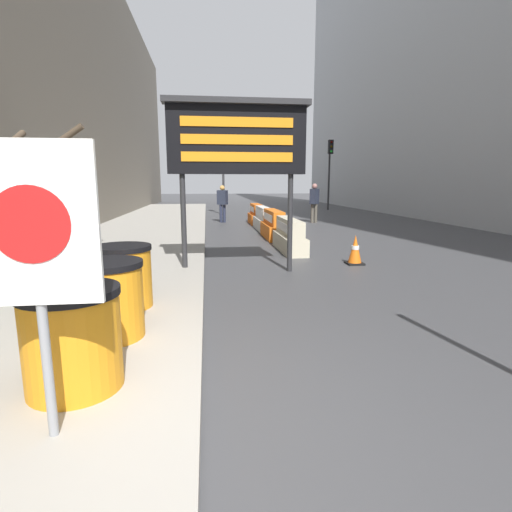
{
  "coord_description": "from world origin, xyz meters",
  "views": [
    {
      "loc": [
        0.08,
        -2.58,
        1.71
      ],
      "look_at": [
        0.85,
        3.74,
        0.54
      ],
      "focal_mm": 28.0,
      "sensor_mm": 36.0,
      "label": 1
    }
  ],
  "objects_px": {
    "barrel_drum_foreground": "(73,338)",
    "jersey_barrier_orange_far": "(256,215)",
    "pedestrian_passerby": "(222,201)",
    "barrel_drum_middle": "(107,299)",
    "barrel_drum_back": "(123,276)",
    "pedestrian_worker": "(314,200)",
    "jersey_barrier_orange_near": "(274,226)",
    "jersey_barrier_cream": "(289,237)",
    "traffic_light_far_side": "(330,160)",
    "warning_sign": "(33,241)",
    "message_board": "(237,140)",
    "traffic_cone_near": "(355,250)",
    "traffic_light_near_curb": "(223,155)",
    "jersey_barrier_white": "(263,220)"
  },
  "relations": [
    {
      "from": "barrel_drum_foreground",
      "to": "jersey_barrier_white",
      "type": "xyz_separation_m",
      "value": [
        3.11,
        11.54,
        -0.17
      ]
    },
    {
      "from": "barrel_drum_foreground",
      "to": "jersey_barrier_orange_far",
      "type": "xyz_separation_m",
      "value": [
        3.11,
        13.63,
        -0.17
      ]
    },
    {
      "from": "message_board",
      "to": "traffic_light_far_side",
      "type": "bearing_deg",
      "value": 67.57
    },
    {
      "from": "message_board",
      "to": "jersey_barrier_orange_far",
      "type": "distance_m",
      "value": 9.53
    },
    {
      "from": "barrel_drum_foreground",
      "to": "barrel_drum_middle",
      "type": "height_order",
      "value": "same"
    },
    {
      "from": "jersey_barrier_cream",
      "to": "traffic_light_far_side",
      "type": "relative_size",
      "value": 0.49
    },
    {
      "from": "barrel_drum_foreground",
      "to": "jersey_barrier_orange_far",
      "type": "bearing_deg",
      "value": 77.15
    },
    {
      "from": "jersey_barrier_orange_far",
      "to": "pedestrian_passerby",
      "type": "distance_m",
      "value": 1.68
    },
    {
      "from": "barrel_drum_middle",
      "to": "barrel_drum_back",
      "type": "bearing_deg",
      "value": 92.86
    },
    {
      "from": "barrel_drum_middle",
      "to": "traffic_light_near_curb",
      "type": "xyz_separation_m",
      "value": [
        1.94,
        17.25,
        2.59
      ]
    },
    {
      "from": "pedestrian_passerby",
      "to": "warning_sign",
      "type": "bearing_deg",
      "value": -66.57
    },
    {
      "from": "jersey_barrier_orange_near",
      "to": "jersey_barrier_orange_far",
      "type": "relative_size",
      "value": 1.21
    },
    {
      "from": "jersey_barrier_cream",
      "to": "traffic_cone_near",
      "type": "height_order",
      "value": "jersey_barrier_cream"
    },
    {
      "from": "jersey_barrier_orange_far",
      "to": "pedestrian_worker",
      "type": "height_order",
      "value": "pedestrian_worker"
    },
    {
      "from": "jersey_barrier_cream",
      "to": "jersey_barrier_orange_near",
      "type": "height_order",
      "value": "jersey_barrier_orange_near"
    },
    {
      "from": "message_board",
      "to": "pedestrian_passerby",
      "type": "xyz_separation_m",
      "value": [
        0.1,
        9.92,
        -1.53
      ]
    },
    {
      "from": "barrel_drum_foreground",
      "to": "pedestrian_worker",
      "type": "distance_m",
      "value": 14.88
    },
    {
      "from": "traffic_light_near_curb",
      "to": "jersey_barrier_orange_far",
      "type": "bearing_deg",
      "value": -76.01
    },
    {
      "from": "traffic_light_far_side",
      "to": "jersey_barrier_orange_far",
      "type": "bearing_deg",
      "value": -124.96
    },
    {
      "from": "jersey_barrier_cream",
      "to": "pedestrian_worker",
      "type": "bearing_deg",
      "value": 70.09
    },
    {
      "from": "barrel_drum_back",
      "to": "jersey_barrier_orange_near",
      "type": "bearing_deg",
      "value": 66.09
    },
    {
      "from": "jersey_barrier_orange_far",
      "to": "traffic_cone_near",
      "type": "relative_size",
      "value": 2.63
    },
    {
      "from": "traffic_cone_near",
      "to": "traffic_light_far_side",
      "type": "xyz_separation_m",
      "value": [
        4.58,
        16.72,
        2.79
      ]
    },
    {
      "from": "jersey_barrier_orange_far",
      "to": "traffic_light_far_side",
      "type": "bearing_deg",
      "value": 55.04
    },
    {
      "from": "pedestrian_passerby",
      "to": "barrel_drum_foreground",
      "type": "bearing_deg",
      "value": -67.04
    },
    {
      "from": "barrel_drum_back",
      "to": "traffic_light_far_side",
      "type": "xyz_separation_m",
      "value": [
        8.77,
        19.57,
        2.57
      ]
    },
    {
      "from": "traffic_light_near_curb",
      "to": "pedestrian_passerby",
      "type": "xyz_separation_m",
      "value": [
        -0.22,
        -3.91,
        -2.18
      ]
    },
    {
      "from": "jersey_barrier_white",
      "to": "jersey_barrier_orange_far",
      "type": "height_order",
      "value": "jersey_barrier_white"
    },
    {
      "from": "message_board",
      "to": "traffic_cone_near",
      "type": "bearing_deg",
      "value": 10.96
    },
    {
      "from": "traffic_light_near_curb",
      "to": "pedestrian_worker",
      "type": "distance_m",
      "value": 6.22
    },
    {
      "from": "message_board",
      "to": "pedestrian_worker",
      "type": "relative_size",
      "value": 1.9
    },
    {
      "from": "barrel_drum_middle",
      "to": "pedestrian_worker",
      "type": "relative_size",
      "value": 0.48
    },
    {
      "from": "warning_sign",
      "to": "jersey_barrier_orange_near",
      "type": "bearing_deg",
      "value": 72.69
    },
    {
      "from": "jersey_barrier_orange_near",
      "to": "jersey_barrier_orange_far",
      "type": "bearing_deg",
      "value": 90.0
    },
    {
      "from": "traffic_light_far_side",
      "to": "warning_sign",
      "type": "bearing_deg",
      "value": -111.27
    },
    {
      "from": "jersey_barrier_orange_near",
      "to": "pedestrian_worker",
      "type": "bearing_deg",
      "value": 61.02
    },
    {
      "from": "barrel_drum_back",
      "to": "traffic_light_far_side",
      "type": "relative_size",
      "value": 0.19
    },
    {
      "from": "barrel_drum_foreground",
      "to": "pedestrian_passerby",
      "type": "xyz_separation_m",
      "value": [
        1.73,
        14.38,
        0.41
      ]
    },
    {
      "from": "barrel_drum_foreground",
      "to": "jersey_barrier_orange_far",
      "type": "relative_size",
      "value": 0.49
    },
    {
      "from": "barrel_drum_foreground",
      "to": "barrel_drum_back",
      "type": "relative_size",
      "value": 1.0
    },
    {
      "from": "barrel_drum_middle",
      "to": "message_board",
      "type": "height_order",
      "value": "message_board"
    },
    {
      "from": "barrel_drum_back",
      "to": "pedestrian_worker",
      "type": "distance_m",
      "value": 12.99
    },
    {
      "from": "warning_sign",
      "to": "message_board",
      "type": "relative_size",
      "value": 0.57
    },
    {
      "from": "traffic_light_far_side",
      "to": "pedestrian_worker",
      "type": "xyz_separation_m",
      "value": [
        -3.09,
        -7.9,
        -2.11
      ]
    },
    {
      "from": "message_board",
      "to": "jersey_barrier_cream",
      "type": "bearing_deg",
      "value": 57.39
    },
    {
      "from": "barrel_drum_back",
      "to": "jersey_barrier_orange_far",
      "type": "relative_size",
      "value": 0.49
    },
    {
      "from": "barrel_drum_middle",
      "to": "jersey_barrier_cream",
      "type": "relative_size",
      "value": 0.38
    },
    {
      "from": "warning_sign",
      "to": "pedestrian_passerby",
      "type": "distance_m",
      "value": 15.11
    },
    {
      "from": "warning_sign",
      "to": "jersey_barrier_white",
      "type": "bearing_deg",
      "value": 75.87
    },
    {
      "from": "message_board",
      "to": "traffic_cone_near",
      "type": "xyz_separation_m",
      "value": [
        2.52,
        0.49,
        -2.17
      ]
    }
  ]
}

